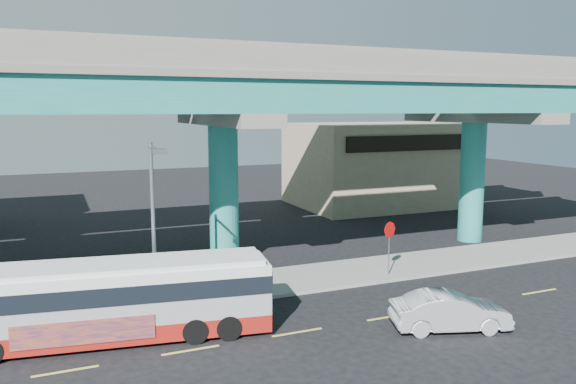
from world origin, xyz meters
name	(u,v)px	position (x,y,z in m)	size (l,w,h in m)	color
ground	(294,330)	(0.00, 0.00, 0.00)	(120.00, 120.00, 0.00)	black
sidewalk	(247,286)	(0.00, 5.50, 0.07)	(70.00, 4.00, 0.15)	gray
lane_markings	(297,332)	(0.00, -0.30, 0.01)	(58.00, 0.12, 0.01)	#D8C64C
viaduct	(221,90)	(0.00, 9.11, 9.14)	(52.00, 12.40, 11.70)	#1F7770
building_beige	(379,164)	(18.00, 22.98, 3.51)	(14.00, 10.23, 7.00)	tan
transit_bus	(114,298)	(-6.26, 1.64, 1.56)	(11.29, 3.97, 2.84)	maroon
sedan	(450,311)	(5.35, -2.28, 0.72)	(4.61, 2.79, 1.43)	#A6A6AB
street_lamp	(155,202)	(-4.42, 3.47, 4.60)	(0.50, 2.25, 6.75)	gray
stop_sign	(389,236)	(6.88, 4.18, 2.08)	(0.77, 0.27, 2.67)	gray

